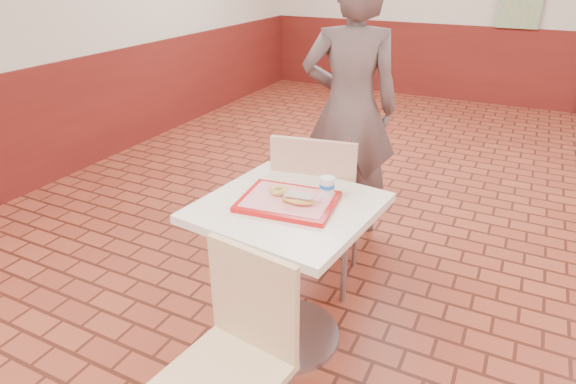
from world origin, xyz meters
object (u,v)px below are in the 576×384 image
at_px(chair_main_front, 237,349).
at_px(paper_cup, 327,186).
at_px(serving_tray, 288,201).
at_px(ring_donut, 279,190).
at_px(main_table, 288,251).
at_px(customer, 350,109).
at_px(long_john_donut, 298,200).
at_px(chair_main_back, 317,205).

relative_size(chair_main_front, paper_cup, 9.93).
bearing_deg(serving_tray, ring_donut, 152.63).
height_order(main_table, paper_cup, paper_cup).
relative_size(serving_tray, paper_cup, 4.87).
xyz_separation_m(chair_main_front, paper_cup, (0.05, 0.73, 0.38)).
distance_m(customer, serving_tray, 1.26).
height_order(serving_tray, long_john_donut, long_john_donut).
distance_m(chair_main_back, customer, 0.85).
bearing_deg(ring_donut, chair_main_front, -76.49).
bearing_deg(main_table, chair_main_back, 96.70).
distance_m(serving_tray, paper_cup, 0.19).
xyz_separation_m(customer, ring_donut, (0.10, -1.22, -0.06)).
xyz_separation_m(customer, serving_tray, (0.16, -1.25, -0.09)).
distance_m(chair_main_front, customer, 1.93).
height_order(chair_main_back, ring_donut, chair_main_back).
relative_size(serving_tray, long_john_donut, 2.73).
distance_m(main_table, customer, 1.31).
distance_m(chair_main_back, paper_cup, 0.52).
height_order(ring_donut, long_john_donut, long_john_donut).
xyz_separation_m(main_table, chair_main_back, (-0.06, 0.48, 0.01)).
xyz_separation_m(chair_main_back, ring_donut, (-0.01, -0.45, 0.28)).
distance_m(chair_main_front, ring_donut, 0.75).
bearing_deg(customer, long_john_donut, 78.71).
relative_size(chair_main_front, chair_main_back, 0.89).
xyz_separation_m(customer, paper_cup, (0.30, -1.13, -0.03)).
distance_m(customer, paper_cup, 1.17).
bearing_deg(chair_main_back, long_john_donut, 93.41).
xyz_separation_m(chair_main_back, customer, (-0.10, 0.77, 0.34)).
bearing_deg(ring_donut, paper_cup, 21.71).
bearing_deg(paper_cup, chair_main_back, 118.65).
distance_m(chair_main_front, paper_cup, 0.83).
xyz_separation_m(ring_donut, paper_cup, (0.21, 0.08, 0.03)).
distance_m(customer, ring_donut, 1.22).
distance_m(chair_main_back, ring_donut, 0.53).
distance_m(chair_main_back, serving_tray, 0.55).
height_order(chair_main_front, long_john_donut, chair_main_front).
bearing_deg(chair_main_back, customer, -92.22).
relative_size(customer, long_john_donut, 11.47).
height_order(customer, serving_tray, customer).
height_order(chair_main_front, paper_cup, paper_cup).
bearing_deg(chair_main_back, paper_cup, 108.77).
height_order(chair_main_back, paper_cup, chair_main_back).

